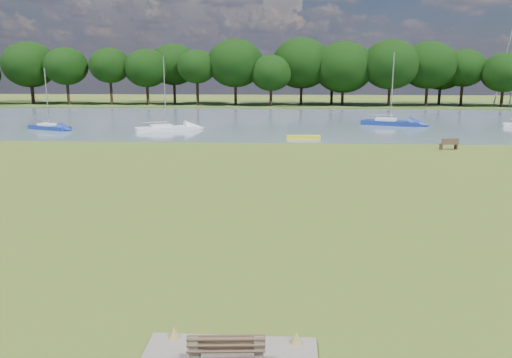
# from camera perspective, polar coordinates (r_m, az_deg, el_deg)

# --- Properties ---
(ground) EXTENTS (220.00, 220.00, 0.00)m
(ground) POSITION_cam_1_polar(r_m,az_deg,el_deg) (24.96, 0.33, -3.28)
(ground) COLOR olive
(river) EXTENTS (220.00, 40.00, 0.10)m
(river) POSITION_cam_1_polar(r_m,az_deg,el_deg) (66.34, 2.24, 6.63)
(river) COLOR slate
(river) RESTS_ON ground
(far_bank) EXTENTS (220.00, 20.00, 0.40)m
(far_bank) POSITION_cam_1_polar(r_m,az_deg,el_deg) (96.23, 2.59, 8.45)
(far_bank) COLOR #4C6626
(far_bank) RESTS_ON ground
(bench_pair) EXTENTS (1.82, 1.16, 0.94)m
(bench_pair) POSITION_cam_1_polar(r_m,az_deg,el_deg) (11.88, -3.41, -19.61)
(bench_pair) COLOR gray
(bench_pair) RESTS_ON concrete_pad
(riverbank_bench) EXTENTS (1.64, 0.79, 0.97)m
(riverbank_bench) POSITION_cam_1_polar(r_m,az_deg,el_deg) (45.79, 21.21, 3.75)
(riverbank_bench) COLOR brown
(riverbank_bench) RESTS_ON ground
(kayak) EXTENTS (3.32, 0.87, 0.33)m
(kayak) POSITION_cam_1_polar(r_m,az_deg,el_deg) (49.34, 5.44, 4.79)
(kayak) COLOR yellow
(kayak) RESTS_ON river
(tree_line) EXTENTS (125.13, 9.76, 11.81)m
(tree_line) POSITION_cam_1_polar(r_m,az_deg,el_deg) (92.60, -3.37, 12.62)
(tree_line) COLOR black
(tree_line) RESTS_ON far_bank
(sailboat_1) EXTENTS (5.47, 3.53, 6.77)m
(sailboat_1) POSITION_cam_1_polar(r_m,az_deg,el_deg) (61.23, -22.58, 5.62)
(sailboat_1) COLOR navy
(sailboat_1) RESTS_ON river
(sailboat_2) EXTENTS (6.73, 4.41, 8.10)m
(sailboat_2) POSITION_cam_1_polar(r_m,az_deg,el_deg) (56.38, -10.32, 5.86)
(sailboat_2) COLOR white
(sailboat_2) RESTS_ON river
(sailboat_3) EXTENTS (7.07, 4.16, 8.61)m
(sailboat_3) POSITION_cam_1_polar(r_m,az_deg,el_deg) (63.11, 15.03, 6.41)
(sailboat_3) COLOR navy
(sailboat_3) RESTS_ON river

